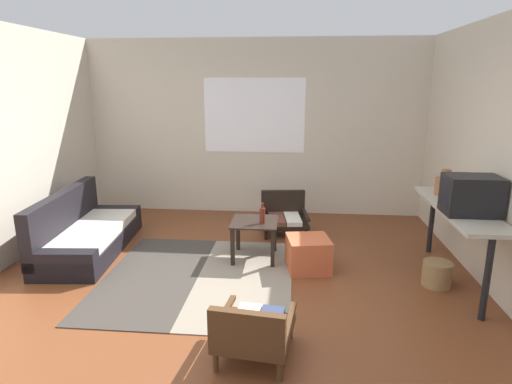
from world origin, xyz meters
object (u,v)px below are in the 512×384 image
at_px(ottoman_orange, 308,254).
at_px(wicker_basket, 437,274).
at_px(armchair_striped_foreground, 253,330).
at_px(glass_bottle, 262,215).
at_px(coffee_table, 254,229).
at_px(couch, 85,234).
at_px(armchair_by_window, 284,215).
at_px(console_shelf, 458,214).
at_px(crt_television, 471,195).
at_px(clay_vase, 445,185).

relative_size(ottoman_orange, wicker_basket, 1.55).
xyz_separation_m(armchair_striped_foreground, glass_bottle, (-0.08, 1.86, 0.32)).
xyz_separation_m(coffee_table, wicker_basket, (1.95, -0.53, -0.24)).
bearing_deg(coffee_table, armchair_striped_foreground, -84.79).
distance_m(couch, armchair_striped_foreground, 3.02).
height_order(armchair_by_window, armchair_striped_foreground, armchair_by_window).
distance_m(console_shelf, wicker_basket, 0.65).
bearing_deg(wicker_basket, crt_television, -30.36).
bearing_deg(crt_television, glass_bottle, 164.30).
height_order(armchair_by_window, wicker_basket, armchair_by_window).
height_order(armchair_striped_foreground, ottoman_orange, armchair_striped_foreground).
xyz_separation_m(couch, wicker_basket, (4.06, -0.57, -0.10)).
xyz_separation_m(console_shelf, wicker_basket, (-0.20, -0.15, -0.61)).
bearing_deg(couch, wicker_basket, -7.96).
distance_m(coffee_table, wicker_basket, 2.03).
bearing_deg(wicker_basket, ottoman_orange, 168.14).
xyz_separation_m(armchair_striped_foreground, crt_television, (1.96, 1.28, 0.76)).
relative_size(armchair_by_window, clay_vase, 2.41).
bearing_deg(armchair_striped_foreground, clay_vase, 45.72).
bearing_deg(crt_television, armchair_by_window, 137.81).
height_order(glass_bottle, wicker_basket, glass_bottle).
bearing_deg(console_shelf, armchair_by_window, 142.71).
relative_size(armchair_by_window, console_shelf, 0.41).
bearing_deg(couch, glass_bottle, -2.77).
bearing_deg(clay_vase, crt_television, -90.25).
height_order(ottoman_orange, console_shelf, console_shelf).
relative_size(coffee_table, glass_bottle, 2.28).
xyz_separation_m(coffee_table, console_shelf, (2.14, -0.38, 0.37)).
relative_size(coffee_table, crt_television, 1.11).
xyz_separation_m(glass_bottle, wicker_basket, (1.85, -0.46, -0.44)).
bearing_deg(armchair_by_window, crt_television, -42.19).
xyz_separation_m(couch, console_shelf, (4.26, -0.42, 0.51)).
bearing_deg(glass_bottle, couch, 177.23).
bearing_deg(armchair_by_window, console_shelf, -37.29).
bearing_deg(couch, console_shelf, -5.63).
bearing_deg(couch, armchair_by_window, 21.69).
height_order(armchair_by_window, console_shelf, console_shelf).
bearing_deg(console_shelf, glass_bottle, 171.30).
bearing_deg(wicker_basket, console_shelf, 37.10).
relative_size(coffee_table, console_shelf, 0.32).
relative_size(coffee_table, ottoman_orange, 1.21).
bearing_deg(ottoman_orange, coffee_table, 158.12).
distance_m(ottoman_orange, clay_vase, 1.72).
height_order(couch, clay_vase, clay_vase).
distance_m(ottoman_orange, glass_bottle, 0.68).
bearing_deg(armchair_striped_foreground, wicker_basket, 38.24).
relative_size(armchair_striped_foreground, ottoman_orange, 1.49).
relative_size(console_shelf, clay_vase, 5.90).
relative_size(crt_television, wicker_basket, 1.68).
bearing_deg(coffee_table, crt_television, -16.71).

